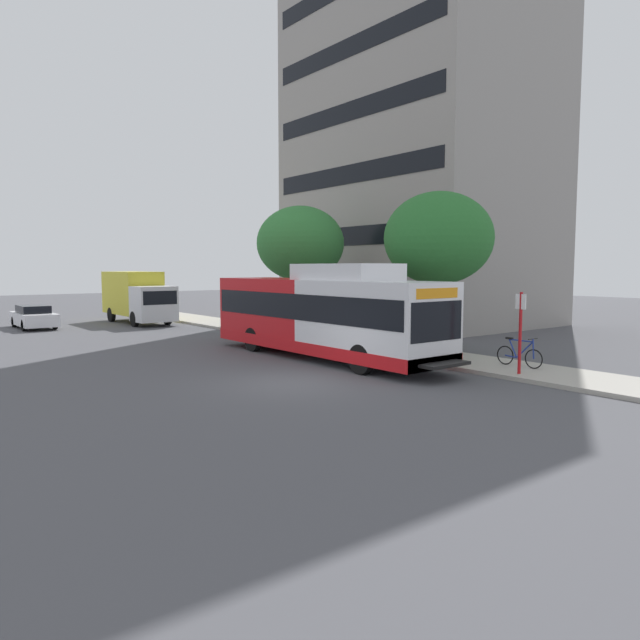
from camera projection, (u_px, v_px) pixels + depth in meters
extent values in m
plane|color=#4C4C51|center=(183.00, 353.00, 24.06)|extent=(120.00, 120.00, 0.00)
cube|color=#A8A399|center=(343.00, 343.00, 26.77)|extent=(3.00, 56.00, 0.14)
cube|color=white|center=(373.00, 320.00, 20.29)|extent=(2.54, 5.80, 2.73)
cube|color=red|center=(279.00, 310.00, 24.84)|extent=(2.54, 5.80, 2.73)
cube|color=red|center=(321.00, 344.00, 22.67)|extent=(2.57, 11.60, 0.44)
cube|color=black|center=(321.00, 305.00, 22.53)|extent=(2.58, 11.25, 0.96)
cube|color=black|center=(436.00, 321.00, 18.02)|extent=(2.34, 0.10, 1.24)
cube|color=orange|center=(437.00, 293.00, 17.94)|extent=(1.90, 0.08, 0.32)
cube|color=white|center=(346.00, 272.00, 21.28)|extent=(2.16, 4.06, 0.60)
cube|color=black|center=(445.00, 364.00, 17.83)|extent=(1.78, 0.60, 0.10)
cylinder|color=black|center=(362.00, 359.00, 19.15)|extent=(0.30, 1.00, 1.00)
cylinder|color=black|center=(409.00, 353.00, 20.54)|extent=(0.30, 1.00, 1.00)
cylinder|color=black|center=(253.00, 339.00, 24.48)|extent=(0.30, 1.00, 1.00)
cylinder|color=black|center=(297.00, 336.00, 25.87)|extent=(0.30, 1.00, 1.00)
cylinder|color=red|center=(520.00, 333.00, 18.42)|extent=(0.10, 0.10, 2.60)
cube|color=white|center=(521.00, 302.00, 18.32)|extent=(0.04, 0.36, 0.48)
torus|color=black|center=(534.00, 359.00, 19.40)|extent=(0.04, 0.66, 0.66)
torus|color=black|center=(505.00, 355.00, 20.27)|extent=(0.04, 0.66, 0.66)
cylinder|color=navy|center=(525.00, 350.00, 19.65)|extent=(0.05, 0.64, 0.64)
cylinder|color=navy|center=(513.00, 348.00, 20.01)|extent=(0.05, 0.34, 0.62)
cylinder|color=navy|center=(521.00, 341.00, 19.75)|extent=(0.05, 0.90, 0.05)
cylinder|color=navy|center=(511.00, 356.00, 20.09)|extent=(0.05, 0.45, 0.08)
cylinder|color=navy|center=(533.00, 349.00, 19.39)|extent=(0.05, 0.10, 0.67)
cylinder|color=black|center=(533.00, 339.00, 19.38)|extent=(0.52, 0.03, 0.03)
cube|color=black|center=(509.00, 338.00, 20.10)|extent=(0.12, 0.24, 0.06)
cylinder|color=#4C3823|center=(437.00, 315.00, 23.71)|extent=(0.28, 0.28, 2.91)
ellipsoid|color=#286B2D|center=(438.00, 238.00, 23.43)|extent=(4.38, 4.38, 3.72)
cylinder|color=#4C3823|center=(301.00, 303.00, 31.27)|extent=(0.28, 0.28, 2.91)
ellipsoid|color=#337A38|center=(300.00, 243.00, 30.98)|extent=(4.65, 4.65, 3.95)
cube|color=silver|center=(34.00, 319.00, 33.77)|extent=(1.80, 4.50, 0.70)
cube|color=black|center=(33.00, 310.00, 33.80)|extent=(1.48, 2.34, 0.56)
cylinder|color=black|center=(24.00, 325.00, 32.24)|extent=(0.20, 0.64, 0.64)
cylinder|color=black|center=(55.00, 324.00, 33.22)|extent=(0.20, 0.64, 0.64)
cylinder|color=black|center=(14.00, 322.00, 34.36)|extent=(0.20, 0.64, 0.64)
cylinder|color=black|center=(43.00, 320.00, 35.34)|extent=(0.20, 0.64, 0.64)
cube|color=silver|center=(154.00, 304.00, 34.84)|extent=(2.30, 2.00, 2.10)
cube|color=yellow|center=(132.00, 293.00, 37.54)|extent=(2.30, 5.00, 2.70)
cube|color=black|center=(160.00, 298.00, 34.04)|extent=(2.07, 0.08, 0.80)
cylinder|color=black|center=(135.00, 319.00, 34.63)|extent=(0.26, 0.92, 0.92)
cylinder|color=black|center=(167.00, 317.00, 35.89)|extent=(0.26, 0.92, 0.92)
cylinder|color=black|center=(111.00, 315.00, 37.88)|extent=(0.26, 0.92, 0.92)
cylinder|color=black|center=(142.00, 313.00, 39.14)|extent=(0.26, 0.92, 0.92)
cube|color=gray|center=(420.00, 97.00, 36.68)|extent=(11.36, 15.02, 28.52)
cube|color=black|center=(417.00, 294.00, 37.80)|extent=(11.42, 13.82, 1.10)
cube|color=black|center=(418.00, 239.00, 37.48)|extent=(11.42, 13.82, 1.10)
cube|color=black|center=(418.00, 183.00, 37.16)|extent=(11.42, 13.82, 1.10)
cube|color=black|center=(419.00, 125.00, 36.84)|extent=(11.42, 13.82, 1.10)
cube|color=black|center=(420.00, 67.00, 36.52)|extent=(11.42, 13.82, 1.10)
cube|color=black|center=(421.00, 8.00, 36.21)|extent=(11.42, 13.82, 1.10)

